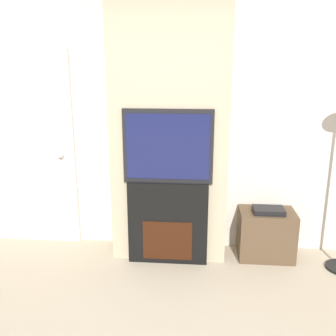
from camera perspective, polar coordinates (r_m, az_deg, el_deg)
wall_back at (r=3.85m, az=0.52°, el=7.14°), size 6.00×0.06×2.70m
chimney_breast at (r=3.63m, az=0.26°, el=6.65°), size 1.13×0.38×2.70m
fireplace at (r=3.71m, az=-0.00°, el=-8.30°), size 0.78×0.15×0.83m
television at (r=3.48m, az=-0.00°, el=3.32°), size 0.84×0.07×0.70m
media_stand at (r=3.98m, az=14.72°, el=-9.61°), size 0.55×0.37×0.55m
entry_door at (r=4.24m, az=-20.07°, el=2.54°), size 0.94×0.09×2.06m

